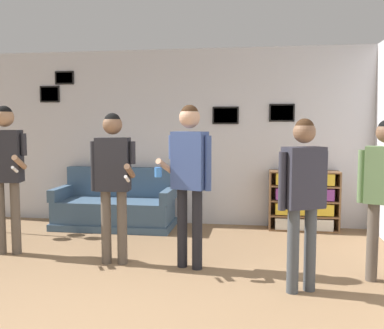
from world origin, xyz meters
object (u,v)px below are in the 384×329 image
couch (116,208)px  bookshelf (304,201)px  person_spectator_near_bookshelf (303,188)px  person_player_foreground_center (113,172)px  drinking_cup (321,168)px  person_watcher_holding_cup (189,168)px  person_player_foreground_left (6,163)px

couch → bookshelf: bearing=4.0°
bookshelf → person_spectator_near_bookshelf: bearing=-96.6°
couch → person_player_foreground_center: person_player_foreground_center is taller
drinking_cup → person_watcher_holding_cup: bearing=-130.7°
person_player_foreground_center → drinking_cup: (2.49, 1.88, -0.11)m
bookshelf → person_player_foreground_left: person_player_foreground_left is taller
couch → person_watcher_holding_cup: 2.35m
bookshelf → person_spectator_near_bookshelf: 2.48m
drinking_cup → couch: bearing=-176.3°
person_watcher_holding_cup → person_spectator_near_bookshelf: 1.23m
person_player_foreground_center → drinking_cup: size_ratio=18.51×
person_player_foreground_left → person_spectator_near_bookshelf: bearing=-11.7°
couch → person_player_foreground_left: bearing=-118.5°
person_spectator_near_bookshelf → person_watcher_holding_cup: bearing=156.0°
person_player_foreground_center → person_watcher_holding_cup: 0.85m
person_player_foreground_left → person_player_foreground_center: (1.37, -0.16, -0.07)m
couch → person_player_foreground_left: (-0.82, -1.52, 0.81)m
person_player_foreground_center → drinking_cup: 3.12m
person_player_foreground_left → drinking_cup: person_player_foreground_left is taller
couch → drinking_cup: 3.11m
person_player_foreground_left → person_watcher_holding_cup: 2.23m
couch → person_spectator_near_bookshelf: 3.42m
person_player_foreground_left → person_watcher_holding_cup: size_ratio=1.01×
bookshelf → person_player_foreground_left: 4.06m
bookshelf → couch: bearing=-176.0°
bookshelf → person_player_foreground_center: person_player_foreground_center is taller
bookshelf → drinking_cup: (0.24, -0.00, 0.49)m
person_player_foreground_left → bookshelf: bearing=25.3°
person_spectator_near_bookshelf → drinking_cup: bearing=77.8°
person_player_foreground_left → person_watcher_holding_cup: (2.22, -0.19, -0.01)m
couch → drinking_cup: drinking_cup is taller
bookshelf → person_spectator_near_bookshelf: size_ratio=0.63×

